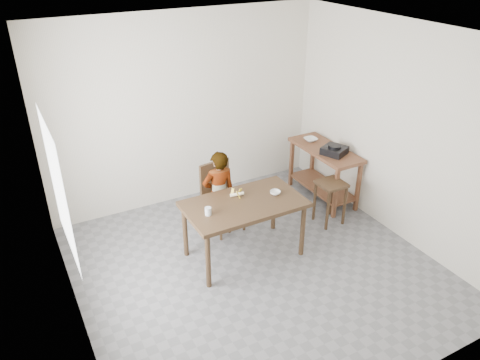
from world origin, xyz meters
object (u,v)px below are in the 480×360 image
dining_table (244,229)px  stool (330,202)px  dining_chair (224,199)px  prep_counter (323,173)px  child (219,194)px

dining_table → stool: (1.38, 0.11, -0.07)m
dining_table → dining_chair: (0.05, 0.63, 0.09)m
prep_counter → child: 1.79m
dining_table → child: (-0.05, 0.57, 0.22)m
dining_table → stool: bearing=4.4°
dining_table → child: size_ratio=1.18×
dining_table → child: bearing=95.3°
prep_counter → stool: size_ratio=1.96×
child → dining_chair: 0.18m
dining_table → dining_chair: dining_chair is taller
prep_counter → dining_table: bearing=-157.9°
stool → dining_chair: bearing=158.4°
child → prep_counter: bearing=-171.2°
dining_table → stool: 1.39m
stool → child: bearing=162.1°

